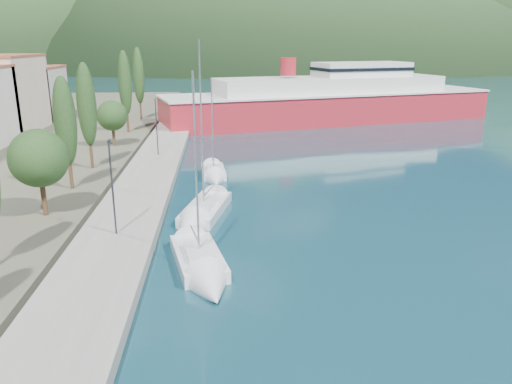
{
  "coord_description": "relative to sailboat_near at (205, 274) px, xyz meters",
  "views": [
    {
      "loc": [
        -2.18,
        -16.16,
        12.63
      ],
      "look_at": [
        0.0,
        14.0,
        3.5
      ],
      "focal_mm": 35.0,
      "sensor_mm": 36.0,
      "label": 1
    }
  ],
  "objects": [
    {
      "name": "quay",
      "position": [
        -5.8,
        16.94,
        0.07
      ],
      "size": [
        5.0,
        88.0,
        0.8
      ],
      "primitive_type": "cube",
      "color": "gray",
      "rests_on": "ground"
    },
    {
      "name": "sailboat_far",
      "position": [
        0.38,
        20.9,
        -0.04
      ],
      "size": [
        2.7,
        7.06,
        10.17
      ],
      "color": "silver",
      "rests_on": "ground"
    },
    {
      "name": "sailboat_mid",
      "position": [
        -0.76,
        8.8,
        0.0
      ],
      "size": [
        4.72,
        9.91,
        13.79
      ],
      "color": "silver",
      "rests_on": "ground"
    },
    {
      "name": "ferry",
      "position": [
        19.2,
        55.88,
        2.98
      ],
      "size": [
        55.72,
        25.73,
        10.85
      ],
      "color": "#AC1F29",
      "rests_on": "ground"
    },
    {
      "name": "lamp_posts",
      "position": [
        -5.8,
        5.34,
        3.76
      ],
      "size": [
        0.15,
        47.33,
        6.06
      ],
      "color": "#2D2D33",
      "rests_on": "quay"
    },
    {
      "name": "tree_row",
      "position": [
        -11.61,
        22.34,
        5.54
      ],
      "size": [
        4.07,
        63.8,
        11.19
      ],
      "color": "#47301E",
      "rests_on": "land_strip"
    },
    {
      "name": "ground",
      "position": [
        3.2,
        110.94,
        -0.33
      ],
      "size": [
        1400.0,
        1400.0,
        0.0
      ],
      "primitive_type": "plane",
      "color": "#143D49"
    },
    {
      "name": "sailboat_near",
      "position": [
        0.0,
        0.0,
        0.0
      ],
      "size": [
        4.27,
        8.83,
        12.19
      ],
      "color": "silver",
      "rests_on": "ground"
    }
  ]
}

